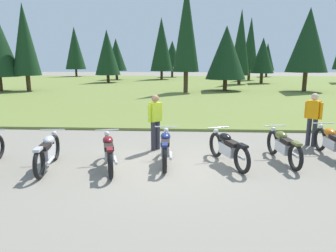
{
  "coord_description": "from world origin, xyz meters",
  "views": [
    {
      "loc": [
        0.48,
        -7.75,
        2.64
      ],
      "look_at": [
        0.0,
        0.6,
        0.9
      ],
      "focal_mm": 33.45,
      "sensor_mm": 36.0,
      "label": 1
    }
  ],
  "objects": [
    {
      "name": "rider_near_row_end",
      "position": [
        4.45,
        2.11,
        0.95
      ],
      "size": [
        0.42,
        0.41,
        1.67
      ],
      "color": "#2D2D38",
      "rests_on": "ground"
    },
    {
      "name": "motorcycle_maroon",
      "position": [
        -1.42,
        -0.37,
        0.44
      ],
      "size": [
        0.82,
        2.04,
        0.88
      ],
      "color": "black",
      "rests_on": "ground"
    },
    {
      "name": "grass_moorland",
      "position": [
        0.0,
        25.96,
        0.05
      ],
      "size": [
        80.0,
        44.0,
        0.1
      ],
      "primitive_type": "cube",
      "color": "olive",
      "rests_on": "ground"
    },
    {
      "name": "rider_with_back_turned",
      "position": [
        -0.42,
        1.39,
        0.95
      ],
      "size": [
        0.41,
        0.43,
        1.67
      ],
      "color": "#2D2D38",
      "rests_on": "ground"
    },
    {
      "name": "motorcycle_black",
      "position": [
        1.58,
        0.11,
        0.44
      ],
      "size": [
        0.93,
        2.0,
        0.88
      ],
      "color": "black",
      "rests_on": "ground"
    },
    {
      "name": "motorcycle_olive",
      "position": [
        3.08,
        0.42,
        0.44
      ],
      "size": [
        0.63,
        2.1,
        0.88
      ],
      "color": "black",
      "rests_on": "ground"
    },
    {
      "name": "motorcycle_navy",
      "position": [
        -0.04,
        0.11,
        0.44
      ],
      "size": [
        0.62,
        2.1,
        0.88
      ],
      "color": "black",
      "rests_on": "ground"
    },
    {
      "name": "motorcycle_silver",
      "position": [
        -2.94,
        -0.45,
        0.44
      ],
      "size": [
        0.66,
        2.09,
        0.88
      ],
      "color": "black",
      "rests_on": "ground"
    },
    {
      "name": "ground_plane",
      "position": [
        0.0,
        0.0,
        0.0
      ],
      "size": [
        140.0,
        140.0,
        0.0
      ],
      "primitive_type": "plane",
      "color": "gray"
    },
    {
      "name": "forest_treeline",
      "position": [
        -1.79,
        30.98,
        4.18
      ],
      "size": [
        39.97,
        30.22,
        8.77
      ],
      "color": "#47331E",
      "rests_on": "ground"
    },
    {
      "name": "motorcycle_orange",
      "position": [
        4.53,
        0.87,
        0.44
      ],
      "size": [
        0.62,
        2.1,
        0.88
      ],
      "color": "black",
      "rests_on": "ground"
    }
  ]
}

